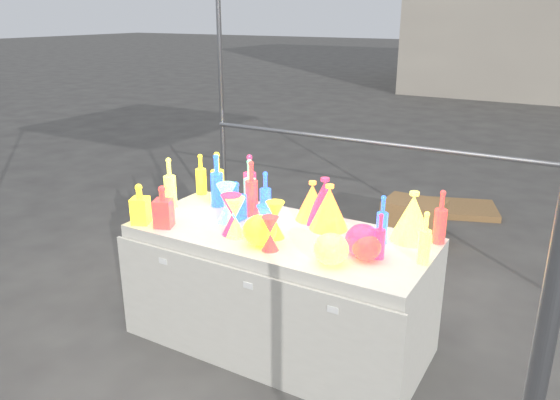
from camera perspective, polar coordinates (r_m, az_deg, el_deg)
The scene contains 33 objects.
ground at distance 3.61m, azimuth -0.00°, elevation -14.41°, with size 80.00×80.00×0.00m, color #64615C.
display_table at distance 3.41m, azimuth -0.08°, elevation -9.24°, with size 1.84×0.83×0.75m.
cardboard_box_closed at distance 5.12m, azimuth 13.77°, elevation -2.10°, with size 0.52×0.38×0.38m, color #A5794A.
cardboard_box_flat at distance 6.02m, azimuth 18.13°, elevation -0.88°, with size 0.76×0.54×0.07m, color #A5794A.
bottle_0 at distance 3.93m, azimuth -8.27°, elevation 2.70°, with size 0.08×0.08×0.29m, color #C74212, non-canonical shape.
bottle_1 at distance 3.65m, azimuth -6.62°, elevation 2.05°, with size 0.08×0.08×0.36m, color #198A4D, non-canonical shape.
bottle_2 at distance 3.46m, azimuth -2.99°, elevation 1.20°, with size 0.08×0.08×0.36m, color #D26116, non-canonical shape.
bottle_3 at distance 3.70m, azimuth -3.17°, elevation 2.21°, with size 0.09×0.09×0.34m, color #1A329B, non-canonical shape.
bottle_4 at distance 3.68m, azimuth -11.44°, elevation 1.79°, with size 0.08×0.08×0.34m, color #14717F, non-canonical shape.
bottle_5 at distance 3.52m, azimuth -3.18°, elevation 1.46°, with size 0.08×0.08×0.36m, color #CE2987, non-canonical shape.
bottle_6 at distance 3.76m, azimuth -6.55°, elevation 2.45°, with size 0.09×0.09×0.35m, color #C74212, non-canonical shape.
bottle_7 at distance 3.42m, azimuth -1.53°, elevation 0.52°, with size 0.07×0.07×0.31m, color #198A4D, non-canonical shape.
decanter_0 at distance 3.45m, azimuth -14.42°, elevation -0.38°, with size 0.10×0.10×0.25m, color #C74212, non-canonical shape.
decanter_1 at distance 3.36m, azimuth -12.12°, elevation -0.65°, with size 0.10×0.10×0.26m, color #D26116, non-canonical shape.
decanter_2 at distance 3.42m, azimuth -4.61°, elevation -0.05°, with size 0.10×0.10×0.25m, color #198A4D, non-canonical shape.
hourglass_0 at distance 2.98m, azimuth -1.04°, elevation -3.53°, with size 0.10×0.10×0.19m, color #D26116, non-canonical shape.
hourglass_1 at distance 3.19m, azimuth -5.07°, elevation -1.54°, with size 0.12×0.12×0.24m, color #1A329B, non-canonical shape.
hourglass_2 at distance 3.16m, azimuth -4.68°, elevation -1.80°, with size 0.12×0.12×0.24m, color #14717F, non-canonical shape.
hourglass_3 at distance 3.37m, azimuth -5.60°, elevation -0.33°, with size 0.12×0.12×0.25m, color #CE2987, non-canonical shape.
hourglass_4 at distance 3.13m, azimuth -0.50°, elevation -2.10°, with size 0.11×0.11×0.22m, color #C74212, non-canonical shape.
hourglass_5 at distance 3.15m, azimuth -1.61°, elevation -2.23°, with size 0.10×0.10×0.19m, color #198A4D, non-canonical shape.
globe_0 at distance 3.05m, azimuth -2.13°, elevation -3.34°, with size 0.19×0.19×0.15m, color #C74212, non-canonical shape.
globe_1 at distance 2.84m, azimuth 5.34°, elevation -5.29°, with size 0.18×0.18×0.15m, color #14717F, non-canonical shape.
globe_2 at distance 2.91m, azimuth 9.00°, elevation -5.00°, with size 0.16×0.16×0.13m, color #D26116, non-canonical shape.
globe_3 at distance 2.95m, azimuth 8.62°, elevation -4.35°, with size 0.19×0.19×0.15m, color #1A329B, non-canonical shape.
lampshade_0 at distance 3.41m, azimuth 3.39°, elevation -0.05°, with size 0.21×0.21×0.25m, color #EDF233, non-canonical shape.
lampshade_1 at distance 3.27m, azimuth 5.15°, elevation -0.70°, with size 0.24×0.24×0.28m, color #EDF233, non-canonical shape.
lampshade_2 at distance 3.36m, azimuth 4.67°, elevation -0.03°, with size 0.25×0.25×0.29m, color #1A329B, non-canonical shape.
lampshade_3 at distance 3.18m, azimuth 13.69°, elevation -1.62°, with size 0.25×0.25×0.29m, color #14717F, non-canonical shape.
bottle_8 at distance 3.10m, azimuth 10.64°, elevation -2.01°, with size 0.06×0.06×0.28m, color #198A4D, non-canonical shape.
bottle_9 at distance 3.17m, azimuth 16.44°, elevation -1.69°, with size 0.07×0.07×0.31m, color #D26116, non-canonical shape.
bottle_10 at distance 2.91m, azimuth 10.41°, elevation -3.72°, with size 0.06×0.06×0.25m, color #1A329B, non-canonical shape.
bottle_11 at distance 2.90m, azimuth 14.90°, elevation -3.81°, with size 0.06×0.06×0.29m, color #14717F, non-canonical shape.
Camera 1 is at (1.51, -2.60, 1.99)m, focal length 35.00 mm.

